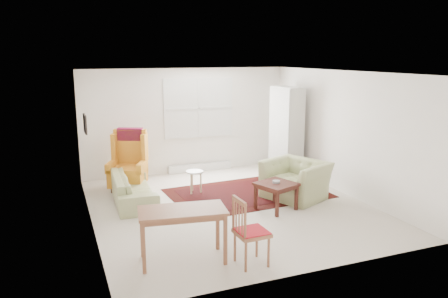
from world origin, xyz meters
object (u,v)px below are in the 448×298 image
object	(u,v)px
wingback_chair	(127,160)
coffee_table	(276,196)
sofa	(133,183)
desk	(183,235)
armchair	(296,176)
desk_chair	(252,231)
stool	(195,182)
cabinet	(286,131)

from	to	relation	value
wingback_chair	coffee_table	bearing A→B (deg)	-19.57
sofa	coffee_table	world-z (taller)	sofa
desk	sofa	bearing A→B (deg)	94.08
armchair	wingback_chair	distance (m)	3.51
armchair	desk	xyz separation A→B (m)	(-2.86, -1.81, -0.07)
coffee_table	desk_chair	world-z (taller)	desk_chair
armchair	desk	size ratio (longest dim) A/B	0.97
stool	cabinet	xyz separation A→B (m)	(2.47, 0.60, 0.80)
armchair	coffee_table	distance (m)	0.85
wingback_chair	desk_chair	size ratio (longest dim) A/B	1.32
armchair	coffee_table	bearing A→B (deg)	-80.40
desk	desk_chair	size ratio (longest dim) A/B	1.23
cabinet	desk_chair	bearing A→B (deg)	-129.73
sofa	stool	xyz separation A→B (m)	(1.27, 0.06, -0.13)
coffee_table	desk	world-z (taller)	desk
armchair	sofa	bearing A→B (deg)	-132.03
sofa	stool	world-z (taller)	sofa
desk	desk_chair	distance (m)	0.95
armchair	wingback_chair	world-z (taller)	wingback_chair
armchair	cabinet	size ratio (longest dim) A/B	0.55
desk_chair	sofa	bearing A→B (deg)	15.84
coffee_table	cabinet	world-z (taller)	cabinet
stool	desk	distance (m)	3.03
sofa	cabinet	world-z (taller)	cabinet
cabinet	armchair	bearing A→B (deg)	-117.81
sofa	desk_chair	bearing A→B (deg)	-159.43
cabinet	desk_chair	xyz separation A→B (m)	(-2.71, -3.87, -0.56)
wingback_chair	coffee_table	size ratio (longest dim) A/B	2.02
coffee_table	desk	xyz separation A→B (m)	(-2.17, -1.34, 0.12)
desk_chair	wingback_chair	bearing A→B (deg)	11.79
wingback_chair	cabinet	size ratio (longest dim) A/B	0.61
sofa	desk	xyz separation A→B (m)	(0.20, -2.77, 0.00)
armchair	wingback_chair	xyz separation A→B (m)	(-3.01, 1.79, 0.19)
wingback_chair	stool	size ratio (longest dim) A/B	2.65
coffee_table	cabinet	bearing A→B (deg)	56.61
cabinet	desk_chair	world-z (taller)	cabinet
wingback_chair	cabinet	world-z (taller)	cabinet
stool	armchair	bearing A→B (deg)	-29.81
armchair	desk_chair	xyz separation A→B (m)	(-2.02, -2.25, 0.03)
sofa	desk_chair	size ratio (longest dim) A/B	1.92
sofa	desk_chair	distance (m)	3.37
cabinet	sofa	bearing A→B (deg)	-174.75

